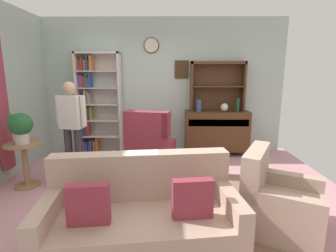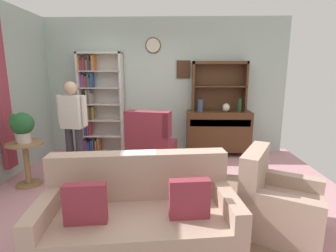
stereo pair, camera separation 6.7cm
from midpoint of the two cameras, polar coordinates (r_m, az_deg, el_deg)
name	(u,v)px [view 1 (the left image)]	position (r m, az deg, el deg)	size (l,w,h in m)	color
ground_plane	(161,195)	(3.80, -2.12, -14.97)	(5.40, 4.60, 0.02)	#C68C93
wall_back	(164,86)	(5.53, -1.20, 8.74)	(5.00, 0.09, 2.80)	#ADC1B7
area_rug	(175,204)	(3.52, 1.05, -16.99)	(2.33, 2.06, 0.01)	#846651
bookshelf	(96,105)	(5.60, -15.96, 4.60)	(0.90, 0.30, 2.10)	silver
sideboard	(216,131)	(5.46, 10.33, -1.00)	(1.30, 0.45, 0.92)	#4C2D19
sideboard_hutch	(217,79)	(5.44, 10.55, 10.12)	(1.10, 0.26, 1.00)	#4C2D19
vase_tall	(199,106)	(5.23, 6.47, 4.50)	(0.11, 0.11, 0.24)	#33476B
vase_round	(224,107)	(5.33, 12.03, 4.05)	(0.15, 0.15, 0.17)	beige
bottle_wine	(238,105)	(5.36, 14.83, 4.49)	(0.07, 0.07, 0.27)	#194223
couch_floral	(142,220)	(2.63, -6.55, -20.02)	(1.89, 1.07, 0.90)	tan
armchair_floral	(278,204)	(3.16, 22.54, -15.68)	(1.04, 1.03, 0.88)	tan
wingback_chair	(150,146)	(4.71, -4.38, -4.44)	(0.92, 0.94, 1.05)	maroon
plant_stand	(25,160)	(4.44, -29.51, -6.57)	(0.52, 0.52, 0.67)	#997047
potted_plant_large	(20,126)	(4.31, -30.38, 0.03)	(0.33, 0.33, 0.45)	beige
potted_plant_small	(58,172)	(4.40, -23.66, -9.31)	(0.24, 0.24, 0.33)	gray
person_reading	(72,123)	(4.40, -20.95, 0.64)	(0.53, 0.26, 1.56)	#38333D
coffee_table	(152,177)	(3.46, -4.07, -11.10)	(0.80, 0.50, 0.42)	#4C2D19
book_stack	(159,167)	(3.47, -2.66, -9.05)	(0.21, 0.13, 0.09)	#3F3833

